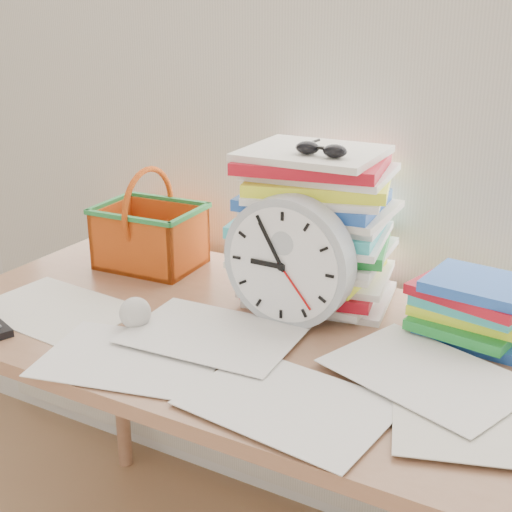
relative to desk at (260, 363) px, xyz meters
The scene contains 9 objects.
curtain 0.73m from the desk, 90.00° to the left, with size 2.40×0.01×2.50m, color beige.
desk is the anchor object (origin of this frame).
paper_stack 0.32m from the desk, 83.78° to the left, with size 0.34×0.28×0.34m, color white, non-canonical shape.
clock 0.22m from the desk, 61.56° to the left, with size 0.27×0.27×0.05m, color #AAB2B8.
sunglasses 0.45m from the desk, 70.94° to the left, with size 0.13×0.11×0.03m, color black, non-canonical shape.
book_stack 0.45m from the desk, 25.30° to the left, with size 0.25×0.19×0.13m, color white, non-canonical shape.
basket 0.50m from the desk, 155.55° to the left, with size 0.25×0.19×0.25m, color #E05A15, non-canonical shape.
crumpled_ball 0.28m from the desk, 154.39° to the right, with size 0.07×0.07×0.07m, color silver.
scattered_papers 0.08m from the desk, ahead, with size 1.26×0.42×0.02m, color white, non-canonical shape.
Camera 1 is at (0.63, 0.46, 1.39)m, focal length 50.00 mm.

